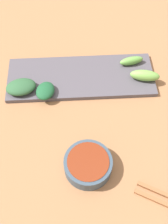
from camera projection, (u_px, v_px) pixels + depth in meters
name	position (u px, v px, depth m)	size (l,w,h in m)	color
tabletop	(90.00, 108.00, 0.70)	(2.10, 2.10, 0.02)	#956642
sauce_bowl	(88.00, 164.00, 0.59)	(0.10, 0.10, 0.04)	#364758
serving_plate	(81.00, 77.00, 0.74)	(0.14, 0.38, 0.01)	#4C4851
broccoli_leafy_0	(45.00, 91.00, 0.69)	(0.06, 0.04, 0.02)	#1B512E
broccoli_stalk_1	(145.00, 76.00, 0.71)	(0.03, 0.08, 0.03)	#72AB4A
broccoli_leafy_2	(21.00, 87.00, 0.70)	(0.05, 0.07, 0.03)	#2B5734
broccoli_stalk_3	(131.00, 61.00, 0.74)	(0.02, 0.06, 0.02)	#65A145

